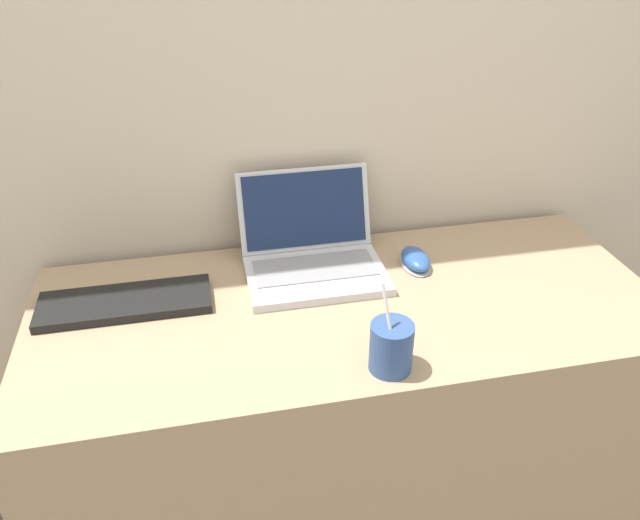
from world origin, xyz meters
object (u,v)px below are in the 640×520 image
(drink_cup, at_px, (391,346))
(external_keyboard, at_px, (125,303))
(computer_mouse, at_px, (416,260))
(laptop, at_px, (312,251))

(drink_cup, height_order, external_keyboard, drink_cup)
(computer_mouse, relative_size, external_keyboard, 0.32)
(laptop, relative_size, drink_cup, 1.71)
(computer_mouse, distance_m, external_keyboard, 0.67)
(laptop, height_order, drink_cup, laptop)
(drink_cup, relative_size, computer_mouse, 1.61)
(drink_cup, xyz_separation_m, external_keyboard, (-0.50, 0.31, -0.04))
(external_keyboard, bearing_deg, drink_cup, -31.83)
(drink_cup, height_order, computer_mouse, drink_cup)
(laptop, distance_m, drink_cup, 0.38)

